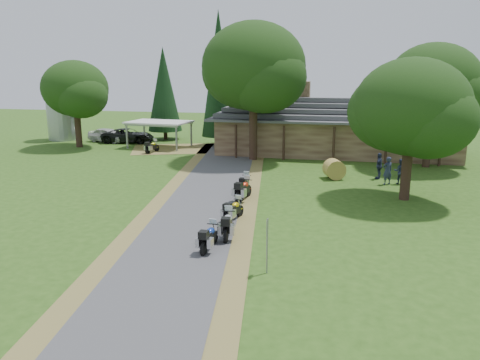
% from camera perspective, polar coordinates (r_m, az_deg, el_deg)
% --- Properties ---
extents(ground, '(120.00, 120.00, 0.00)m').
position_cam_1_polar(ground, '(20.57, -7.07, -7.28)').
color(ground, '#2B4E15').
rests_on(ground, ground).
extents(driveway, '(51.95, 51.95, 0.00)m').
position_cam_1_polar(driveway, '(24.31, -5.09, -3.98)').
color(driveway, '#414143').
rests_on(driveway, ground).
extents(lodge, '(21.40, 9.40, 4.90)m').
position_cam_1_polar(lodge, '(42.41, 11.55, 6.58)').
color(lodge, brown).
rests_on(lodge, ground).
extents(silo, '(3.39, 3.39, 6.56)m').
position_cam_1_polar(silo, '(52.94, -20.84, 8.16)').
color(silo, gray).
rests_on(silo, ground).
extents(carport, '(6.07, 4.39, 2.47)m').
position_cam_1_polar(carport, '(45.30, -9.78, 5.51)').
color(carport, white).
rests_on(carport, ground).
extents(car_white_sedan, '(3.46, 5.84, 1.82)m').
position_cam_1_polar(car_white_sedan, '(49.76, -15.82, 5.51)').
color(car_white_sedan, silver).
rests_on(car_white_sedan, ground).
extents(car_dark_suv, '(3.12, 5.90, 2.16)m').
position_cam_1_polar(car_dark_suv, '(48.83, -13.52, 5.70)').
color(car_dark_suv, black).
rests_on(car_dark_suv, ground).
extents(motorcycle_row_a, '(0.64, 1.71, 1.15)m').
position_cam_1_polar(motorcycle_row_a, '(19.24, -3.78, -6.85)').
color(motorcycle_row_a, navy).
rests_on(motorcycle_row_a, ground).
extents(motorcycle_row_b, '(0.85, 1.90, 1.26)m').
position_cam_1_polar(motorcycle_row_b, '(20.60, -1.54, -5.30)').
color(motorcycle_row_b, '#B2B6BA').
rests_on(motorcycle_row_b, ground).
extents(motorcycle_row_c, '(0.95, 1.76, 1.15)m').
position_cam_1_polar(motorcycle_row_c, '(22.85, -0.76, -3.55)').
color(motorcycle_row_c, gold).
rests_on(motorcycle_row_c, ground).
extents(motorcycle_row_d, '(0.94, 1.98, 1.30)m').
position_cam_1_polar(motorcycle_row_d, '(26.43, 0.43, -1.05)').
color(motorcycle_row_d, red).
rests_on(motorcycle_row_d, ground).
extents(motorcycle_row_e, '(0.57, 1.75, 1.19)m').
position_cam_1_polar(motorcycle_row_e, '(27.94, 0.60, -0.38)').
color(motorcycle_row_e, black).
rests_on(motorcycle_row_e, ground).
extents(motorcycle_carport_a, '(0.94, 1.81, 1.18)m').
position_cam_1_polar(motorcycle_carport_a, '(42.40, -10.66, 4.07)').
color(motorcycle_carport_a, gold).
rests_on(motorcycle_carport_a, ground).
extents(person_a, '(0.74, 0.68, 2.12)m').
position_cam_1_polar(person_a, '(31.36, 17.56, 1.37)').
color(person_a, '#2C3352').
rests_on(person_a, ground).
extents(person_b, '(0.61, 0.49, 1.94)m').
position_cam_1_polar(person_b, '(31.80, 18.98, 1.26)').
color(person_b, '#2C3352').
rests_on(person_b, ground).
extents(person_c, '(0.59, 0.69, 2.08)m').
position_cam_1_polar(person_c, '(32.85, 16.62, 1.92)').
color(person_c, '#2C3352').
rests_on(person_c, ground).
extents(hay_bale, '(1.62, 1.55, 1.32)m').
position_cam_1_polar(hay_bale, '(32.22, 11.41, 1.30)').
color(hay_bale, olive).
rests_on(hay_bale, ground).
extents(sign_post, '(0.37, 0.06, 2.07)m').
position_cam_1_polar(sign_post, '(16.91, 3.33, -8.07)').
color(sign_post, gray).
rests_on(sign_post, ground).
extents(oak_lodge_left, '(8.18, 8.18, 12.09)m').
position_cam_1_polar(oak_lodge_left, '(37.87, 1.66, 11.52)').
color(oak_lodge_left, '#183610').
rests_on(oak_lodge_left, ground).
extents(oak_lodge_right, '(6.77, 6.77, 10.16)m').
position_cam_1_polar(oak_lodge_right, '(37.72, 22.34, 9.08)').
color(oak_lodge_right, '#183610').
rests_on(oak_lodge_right, ground).
extents(oak_driveway, '(6.27, 6.27, 8.44)m').
position_cam_1_polar(oak_driveway, '(27.50, 20.02, 6.28)').
color(oak_driveway, '#183610').
rests_on(oak_driveway, ground).
extents(oak_silo, '(6.11, 6.11, 8.90)m').
position_cam_1_polar(oak_silo, '(47.07, -19.37, 9.19)').
color(oak_silo, '#183610').
rests_on(oak_silo, ground).
extents(cedar_near, '(3.43, 3.43, 12.74)m').
position_cam_1_polar(cedar_near, '(45.68, -2.59, 12.22)').
color(cedar_near, black).
rests_on(cedar_near, ground).
extents(cedar_far, '(3.54, 3.54, 9.55)m').
position_cam_1_polar(cedar_far, '(50.22, -9.24, 10.33)').
color(cedar_far, black).
rests_on(cedar_far, ground).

